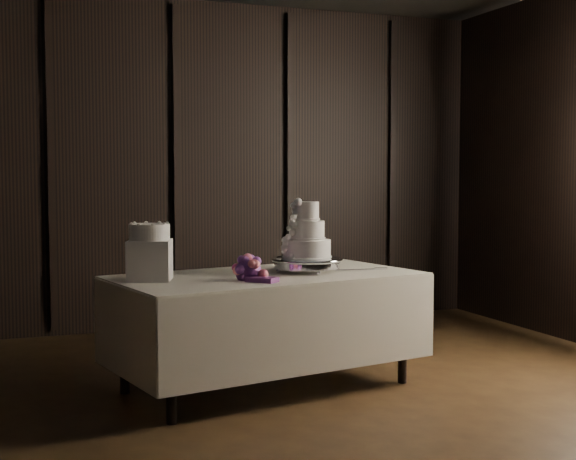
{
  "coord_description": "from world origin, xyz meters",
  "views": [
    {
      "loc": [
        -1.6,
        -3.74,
        1.42
      ],
      "look_at": [
        0.25,
        1.23,
        1.05
      ],
      "focal_mm": 50.0,
      "sensor_mm": 36.0,
      "label": 1
    }
  ],
  "objects_px": {
    "bouquet": "(248,269)",
    "display_table": "(267,326)",
    "cake_stand": "(307,265)",
    "wedding_cake": "(304,236)",
    "small_cake": "(150,232)",
    "box_pedestal": "(150,260)"
  },
  "relations": [
    {
      "from": "cake_stand",
      "to": "bouquet",
      "type": "xyz_separation_m",
      "value": [
        -0.5,
        -0.26,
        0.02
      ]
    },
    {
      "from": "cake_stand",
      "to": "box_pedestal",
      "type": "xyz_separation_m",
      "value": [
        -1.07,
        -0.05,
        0.08
      ]
    },
    {
      "from": "wedding_cake",
      "to": "box_pedestal",
      "type": "height_order",
      "value": "wedding_cake"
    },
    {
      "from": "box_pedestal",
      "to": "small_cake",
      "type": "bearing_deg",
      "value": 0.0
    },
    {
      "from": "cake_stand",
      "to": "wedding_cake",
      "type": "distance_m",
      "value": 0.2
    },
    {
      "from": "small_cake",
      "to": "bouquet",
      "type": "bearing_deg",
      "value": -20.07
    },
    {
      "from": "bouquet",
      "to": "display_table",
      "type": "bearing_deg",
      "value": 48.15
    },
    {
      "from": "wedding_cake",
      "to": "small_cake",
      "type": "bearing_deg",
      "value": 172.29
    },
    {
      "from": "cake_stand",
      "to": "bouquet",
      "type": "distance_m",
      "value": 0.56
    },
    {
      "from": "box_pedestal",
      "to": "wedding_cake",
      "type": "bearing_deg",
      "value": 1.7
    },
    {
      "from": "display_table",
      "to": "box_pedestal",
      "type": "bearing_deg",
      "value": 169.09
    },
    {
      "from": "display_table",
      "to": "bouquet",
      "type": "relative_size",
      "value": 5.41
    },
    {
      "from": "wedding_cake",
      "to": "bouquet",
      "type": "relative_size",
      "value": 0.96
    },
    {
      "from": "cake_stand",
      "to": "wedding_cake",
      "type": "height_order",
      "value": "wedding_cake"
    },
    {
      "from": "cake_stand",
      "to": "small_cake",
      "type": "distance_m",
      "value": 1.11
    },
    {
      "from": "wedding_cake",
      "to": "cake_stand",
      "type": "bearing_deg",
      "value": 20.33
    },
    {
      "from": "display_table",
      "to": "wedding_cake",
      "type": "relative_size",
      "value": 5.61
    },
    {
      "from": "cake_stand",
      "to": "small_cake",
      "type": "relative_size",
      "value": 1.91
    },
    {
      "from": "wedding_cake",
      "to": "small_cake",
      "type": "relative_size",
      "value": 1.52
    },
    {
      "from": "display_table",
      "to": "wedding_cake",
      "type": "height_order",
      "value": "wedding_cake"
    },
    {
      "from": "wedding_cake",
      "to": "box_pedestal",
      "type": "xyz_separation_m",
      "value": [
        -1.05,
        -0.03,
        -0.12
      ]
    },
    {
      "from": "display_table",
      "to": "wedding_cake",
      "type": "xyz_separation_m",
      "value": [
        0.27,
        0.02,
        0.59
      ]
    }
  ]
}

